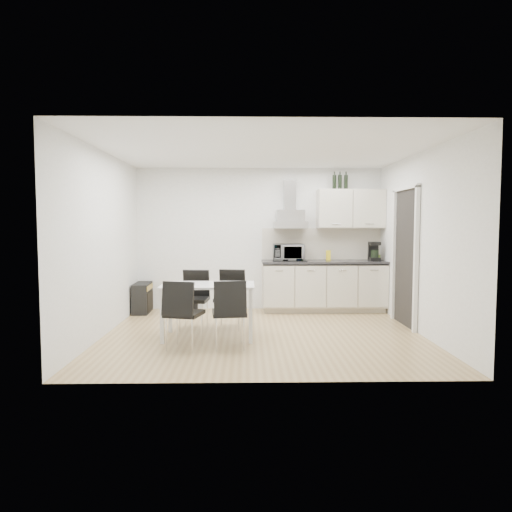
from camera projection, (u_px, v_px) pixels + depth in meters
The scene contains 15 objects.
ground at pixel (263, 334), 6.53m from camera, with size 4.50×4.50×0.00m, color tan.
wall_back at pixel (259, 239), 8.44m from camera, with size 4.50×0.10×2.60m, color white.
wall_front at pixel (270, 252), 4.45m from camera, with size 4.50×0.10×2.60m, color white.
wall_left at pixel (103, 244), 6.40m from camera, with size 0.10×4.00×2.60m, color white.
wall_right at pixel (421, 243), 6.49m from camera, with size 0.10×4.00×2.60m, color white.
ceiling at pixel (263, 151), 6.35m from camera, with size 4.50×4.50×0.00m, color white.
doorway at pixel (404, 258), 7.05m from camera, with size 0.08×1.04×2.10m, color white.
kitchenette at pixel (325, 265), 8.23m from camera, with size 2.22×0.64×2.52m.
dining_table at pixel (208, 291), 6.29m from camera, with size 1.27×0.73×0.75m.
chair_far_left at pixel (194, 300), 6.80m from camera, with size 0.44×0.50×0.88m, color black, non-canonical shape.
chair_far_right at pixel (230, 300), 6.86m from camera, with size 0.44×0.50×0.88m, color black, non-canonical shape.
chair_near_left at pixel (184, 314), 5.74m from camera, with size 0.44×0.50×0.88m, color black, non-canonical shape.
chair_near_right at pixel (229, 314), 5.79m from camera, with size 0.44×0.50×0.88m, color black, non-canonical shape.
guitar_amp at pixel (142, 298), 8.12m from camera, with size 0.30×0.64×0.53m.
floor_speaker at pixel (193, 302), 8.40m from camera, with size 0.17×0.15×0.29m, color black.
Camera 1 is at (-0.23, -6.44, 1.57)m, focal length 32.00 mm.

